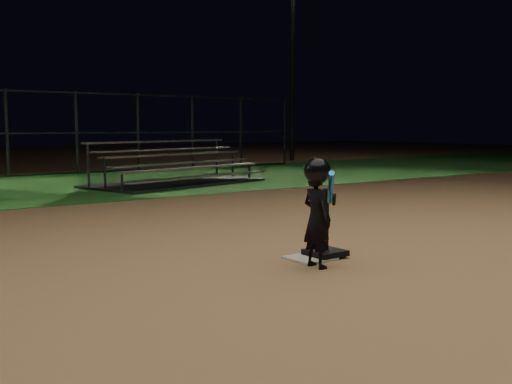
{
  "coord_description": "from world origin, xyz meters",
  "views": [
    {
      "loc": [
        -4.23,
        -4.86,
        1.44
      ],
      "look_at": [
        0.0,
        1.0,
        0.65
      ],
      "focal_mm": 42.06,
      "sensor_mm": 36.0,
      "label": 1
    }
  ],
  "objects_px": {
    "child_batter": "(317,209)",
    "bleacher_right": "(177,176)",
    "home_plate": "(310,258)",
    "batting_tee": "(325,243)",
    "light_pole_right": "(293,42)"
  },
  "relations": [
    {
      "from": "bleacher_right",
      "to": "light_pole_right",
      "type": "relative_size",
      "value": 0.58
    },
    {
      "from": "child_batter",
      "to": "light_pole_right",
      "type": "bearing_deg",
      "value": -38.33
    },
    {
      "from": "batting_tee",
      "to": "bleacher_right",
      "type": "bearing_deg",
      "value": 72.28
    },
    {
      "from": "batting_tee",
      "to": "light_pole_right",
      "type": "distance_m",
      "value": 19.65
    },
    {
      "from": "home_plate",
      "to": "child_batter",
      "type": "bearing_deg",
      "value": -120.15
    },
    {
      "from": "bleacher_right",
      "to": "light_pole_right",
      "type": "bearing_deg",
      "value": 21.41
    },
    {
      "from": "home_plate",
      "to": "batting_tee",
      "type": "relative_size",
      "value": 0.61
    },
    {
      "from": "batting_tee",
      "to": "bleacher_right",
      "type": "distance_m",
      "value": 8.84
    },
    {
      "from": "home_plate",
      "to": "light_pole_right",
      "type": "height_order",
      "value": "light_pole_right"
    },
    {
      "from": "home_plate",
      "to": "batting_tee",
      "type": "bearing_deg",
      "value": -7.2
    },
    {
      "from": "child_batter",
      "to": "bleacher_right",
      "type": "bearing_deg",
      "value": -19.22
    },
    {
      "from": "child_batter",
      "to": "bleacher_right",
      "type": "relative_size",
      "value": 0.23
    },
    {
      "from": "batting_tee",
      "to": "home_plate",
      "type": "bearing_deg",
      "value": 172.8
    },
    {
      "from": "batting_tee",
      "to": "child_batter",
      "type": "distance_m",
      "value": 0.67
    },
    {
      "from": "child_batter",
      "to": "home_plate",
      "type": "bearing_deg",
      "value": -29.89
    }
  ]
}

